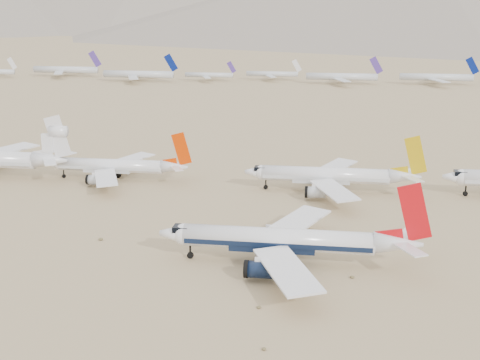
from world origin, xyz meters
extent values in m
plane|color=#886E4F|center=(0.00, 0.00, 0.00)|extent=(7000.00, 7000.00, 0.00)
cylinder|color=white|center=(9.51, 6.95, 5.19)|extent=(38.18, 4.51, 4.51)
cube|color=#0E1A33|center=(9.51, 6.95, 4.63)|extent=(37.42, 4.58, 1.02)
sphere|color=white|center=(-9.58, 6.95, 5.19)|extent=(4.51, 4.51, 4.51)
cube|color=black|center=(-10.26, 6.95, 6.43)|extent=(3.16, 2.93, 1.13)
cone|color=white|center=(33.11, 6.95, 5.53)|extent=(9.55, 4.51, 4.51)
cube|color=white|center=(12.46, -6.45, 4.40)|extent=(14.75, 23.24, 0.71)
cube|color=white|center=(34.97, 2.56, 6.09)|extent=(6.06, 7.93, 0.27)
cylinder|color=#0E1A33|center=(7.39, -2.44, 2.37)|extent=(5.30, 3.25, 3.25)
cube|color=white|center=(12.46, 20.34, 4.40)|extent=(14.75, 23.24, 0.71)
cube|color=white|center=(34.97, 11.33, 6.09)|extent=(6.06, 7.93, 0.27)
cylinder|color=#0E1A33|center=(7.39, 16.33, 2.37)|extent=(5.30, 3.25, 3.25)
cube|color=red|center=(35.76, 6.95, 12.11)|extent=(7.24, 0.36, 11.92)
cylinder|color=black|center=(-8.45, 6.95, 0.68)|extent=(1.35, 0.56, 1.35)
cylinder|color=black|center=(11.10, 3.79, 0.95)|extent=(1.90, 1.13, 1.90)
cylinder|color=black|center=(11.10, 10.10, 0.95)|extent=(1.90, 1.13, 1.90)
sphere|color=white|center=(54.29, 61.62, 5.19)|extent=(4.51, 4.51, 4.51)
cube|color=black|center=(53.61, 61.62, 6.43)|extent=(3.16, 2.93, 1.13)
cylinder|color=black|center=(55.42, 61.62, 0.68)|extent=(1.35, 0.56, 1.35)
cylinder|color=white|center=(17.59, 60.21, 4.85)|extent=(34.73, 4.22, 4.22)
cube|color=silver|center=(17.59, 60.21, 4.33)|extent=(34.04, 4.28, 0.95)
sphere|color=white|center=(0.22, 60.21, 4.85)|extent=(4.22, 4.22, 4.22)
cube|color=black|center=(-0.41, 60.21, 6.01)|extent=(2.95, 2.74, 1.06)
cone|color=white|center=(39.06, 60.21, 5.17)|extent=(8.68, 4.22, 4.22)
cube|color=white|center=(20.27, 47.97, 4.12)|extent=(13.41, 21.14, 0.65)
cube|color=white|center=(40.75, 56.20, 5.70)|extent=(5.51, 7.21, 0.25)
cylinder|color=silver|center=(15.66, 51.62, 2.21)|extent=(4.82, 3.04, 3.04)
cube|color=white|center=(20.27, 72.45, 4.12)|extent=(13.41, 21.14, 0.65)
cube|color=white|center=(40.75, 64.22, 5.70)|extent=(5.51, 7.21, 0.25)
cylinder|color=silver|center=(15.66, 68.80, 2.21)|extent=(4.82, 3.04, 3.04)
cube|color=gold|center=(41.47, 60.21, 11.19)|extent=(6.58, 0.34, 10.85)
cylinder|color=black|center=(1.28, 60.21, 0.63)|extent=(1.27, 0.53, 1.27)
cylinder|color=black|center=(19.04, 57.26, 0.89)|extent=(1.77, 1.06, 1.77)
cylinder|color=black|center=(19.04, 63.17, 0.89)|extent=(1.77, 1.06, 1.77)
cylinder|color=white|center=(-44.89, 63.58, 4.39)|extent=(31.21, 3.81, 3.81)
cube|color=silver|center=(-44.89, 63.58, 3.91)|extent=(30.58, 3.87, 0.86)
sphere|color=white|center=(-60.49, 63.58, 4.39)|extent=(3.81, 3.81, 3.81)
cube|color=black|center=(-61.06, 63.58, 5.44)|extent=(2.67, 2.48, 0.95)
cone|color=white|center=(-25.60, 63.58, 4.67)|extent=(7.80, 3.81, 3.81)
cube|color=white|center=(-42.48, 52.57, 3.72)|extent=(12.05, 18.99, 0.59)
cube|color=white|center=(-24.08, 59.97, 5.15)|extent=(4.95, 6.48, 0.23)
cylinder|color=silver|center=(-46.62, 55.85, 2.00)|extent=(4.33, 2.75, 2.75)
cube|color=white|center=(-42.48, 74.59, 3.72)|extent=(12.05, 18.99, 0.59)
cube|color=white|center=(-24.08, 67.19, 5.15)|extent=(4.95, 6.48, 0.23)
cylinder|color=silver|center=(-46.62, 71.31, 2.00)|extent=(4.33, 2.75, 2.75)
cube|color=#D63200|center=(-23.43, 63.58, 10.08)|extent=(5.91, 0.31, 9.75)
cylinder|color=black|center=(-59.54, 63.58, 0.57)|extent=(1.14, 0.48, 1.14)
cylinder|color=black|center=(-43.59, 60.91, 0.80)|extent=(1.60, 0.95, 1.60)
cylinder|color=black|center=(-43.59, 66.25, 0.80)|extent=(1.60, 0.95, 1.60)
cone|color=white|center=(-62.20, 60.81, 6.03)|extent=(10.27, 4.92, 4.92)
cube|color=white|center=(-60.21, 56.08, 6.64)|extent=(6.52, 8.53, 0.30)
cube|color=white|center=(-84.42, 75.25, 4.80)|extent=(15.87, 25.00, 0.77)
cube|color=white|center=(-60.21, 65.54, 6.64)|extent=(6.52, 8.53, 0.30)
cube|color=white|center=(-59.35, 60.81, 13.12)|extent=(7.79, 0.39, 12.83)
cylinder|color=white|center=(-59.07, 60.81, 14.71)|extent=(5.14, 3.19, 3.19)
cube|color=white|center=(-194.56, 301.18, 9.67)|extent=(6.69, 0.33, 8.43)
cylinder|color=silver|center=(-163.28, 315.06, 4.62)|extent=(44.88, 4.43, 4.43)
cube|color=#482F8D|center=(-142.17, 315.06, 12.11)|extent=(8.94, 0.44, 11.26)
cube|color=silver|center=(-163.28, 303.44, 3.95)|extent=(11.82, 20.66, 0.44)
cube|color=silver|center=(-163.28, 326.67, 3.95)|extent=(11.82, 20.66, 0.44)
cylinder|color=silver|center=(-106.23, 295.12, 4.65)|extent=(45.53, 4.50, 4.50)
cube|color=navy|center=(-84.80, 295.12, 12.26)|extent=(9.07, 0.45, 11.42)
cube|color=silver|center=(-106.23, 283.33, 3.97)|extent=(12.00, 20.96, 0.45)
cube|color=silver|center=(-106.23, 306.90, 3.97)|extent=(12.00, 20.96, 0.45)
cylinder|color=silver|center=(-62.26, 304.25, 3.93)|extent=(31.00, 3.06, 3.06)
cube|color=#482F8D|center=(-47.67, 304.25, 9.11)|extent=(6.17, 0.31, 7.78)
cube|color=silver|center=(-62.26, 296.23, 3.47)|extent=(8.17, 14.27, 0.31)
cube|color=silver|center=(-62.26, 312.28, 3.47)|extent=(8.17, 14.27, 0.31)
cylinder|color=silver|center=(-22.66, 314.92, 4.06)|extent=(33.51, 3.31, 3.31)
cube|color=white|center=(-6.89, 314.92, 9.65)|extent=(6.67, 0.33, 8.40)
cube|color=silver|center=(-22.66, 306.25, 3.56)|extent=(8.83, 15.42, 0.33)
cube|color=silver|center=(-22.66, 323.59, 3.56)|extent=(8.83, 15.42, 0.33)
cylinder|color=silver|center=(21.90, 301.33, 4.57)|extent=(43.82, 4.33, 4.33)
cube|color=#482F8D|center=(42.53, 301.33, 11.89)|extent=(8.73, 0.43, 10.99)
cube|color=silver|center=(21.90, 289.99, 3.92)|extent=(11.54, 20.17, 0.43)
cube|color=silver|center=(21.90, 312.67, 3.92)|extent=(11.54, 20.17, 0.43)
cylinder|color=silver|center=(79.44, 306.73, 4.58)|extent=(44.02, 4.35, 4.35)
cube|color=navy|center=(100.15, 306.73, 11.93)|extent=(8.77, 0.44, 11.04)
cube|color=silver|center=(79.44, 295.33, 3.92)|extent=(11.60, 20.26, 0.44)
cube|color=silver|center=(79.44, 318.12, 3.92)|extent=(11.60, 20.26, 0.44)
ellipsoid|color=brown|center=(-30.40, 14.40, 0.29)|extent=(0.98, 0.98, 0.54)
ellipsoid|color=brown|center=(10.70, -27.70, 0.21)|extent=(0.70, 0.70, 0.39)
ellipsoid|color=brown|center=(24.40, 1.60, 0.25)|extent=(0.84, 0.84, 0.46)
ellipsoid|color=brown|center=(38.10, 30.90, 0.29)|extent=(0.98, 0.98, 0.54)
ellipsoid|color=brown|center=(8.24, -13.79, 0.23)|extent=(0.77, 0.77, 0.42)
camera|label=1|loc=(20.47, -118.50, 51.88)|focal=50.00mm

